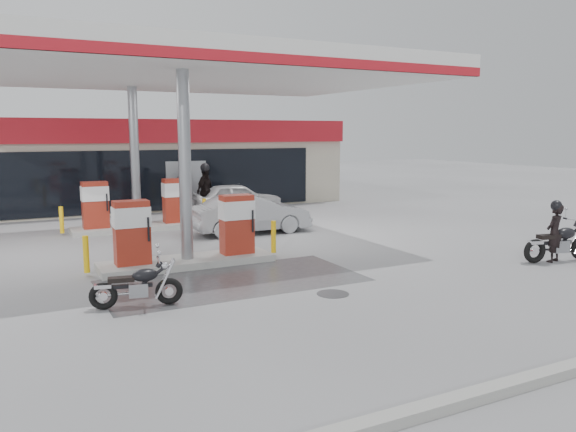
% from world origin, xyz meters
% --- Properties ---
extents(ground, '(90.00, 90.00, 0.00)m').
position_xyz_m(ground, '(0.00, 0.00, 0.00)').
color(ground, gray).
rests_on(ground, ground).
extents(wet_patch, '(6.00, 3.00, 0.00)m').
position_xyz_m(wet_patch, '(0.50, 0.00, 0.00)').
color(wet_patch, '#4C4C4F').
rests_on(wet_patch, ground).
extents(drain_cover, '(0.70, 0.70, 0.01)m').
position_xyz_m(drain_cover, '(2.00, -2.00, 0.00)').
color(drain_cover, '#38383A').
rests_on(drain_cover, ground).
extents(kerb, '(28.00, 0.25, 0.15)m').
position_xyz_m(kerb, '(0.00, -7.00, 0.07)').
color(kerb, gray).
rests_on(kerb, ground).
extents(store_building, '(22.00, 8.22, 4.00)m').
position_xyz_m(store_building, '(0.01, 15.94, 2.01)').
color(store_building, beige).
rests_on(store_building, ground).
extents(canopy, '(16.00, 10.02, 5.51)m').
position_xyz_m(canopy, '(0.00, 5.00, 5.27)').
color(canopy, silver).
rests_on(canopy, ground).
extents(pump_island_near, '(5.14, 1.30, 1.78)m').
position_xyz_m(pump_island_near, '(0.00, 2.00, 0.71)').
color(pump_island_near, '#9E9E99').
rests_on(pump_island_near, ground).
extents(pump_island_far, '(5.14, 1.30, 1.78)m').
position_xyz_m(pump_island_far, '(0.00, 8.00, 0.71)').
color(pump_island_far, '#9E9E99').
rests_on(pump_island_far, ground).
extents(main_motorcycle, '(2.14, 0.90, 1.11)m').
position_xyz_m(main_motorcycle, '(9.05, -2.13, 0.49)').
color(main_motorcycle, black).
rests_on(main_motorcycle, ground).
extents(biker_main, '(0.65, 0.51, 1.57)m').
position_xyz_m(biker_main, '(8.85, -2.10, 0.79)').
color(biker_main, black).
rests_on(biker_main, ground).
extents(parked_motorcycle, '(1.81, 0.75, 0.93)m').
position_xyz_m(parked_motorcycle, '(-1.92, -1.00, 0.41)').
color(parked_motorcycle, black).
rests_on(parked_motorcycle, ground).
extents(sedan_white, '(4.03, 2.02, 1.32)m').
position_xyz_m(sedan_white, '(4.71, 10.20, 0.66)').
color(sedan_white, silver).
rests_on(sedan_white, ground).
extents(attendant, '(0.90, 1.03, 1.80)m').
position_xyz_m(attendant, '(1.96, 9.00, 0.90)').
color(attendant, slate).
rests_on(attendant, ground).
extents(hatchback_silver, '(4.11, 1.59, 1.34)m').
position_xyz_m(hatchback_silver, '(3.37, 5.60, 0.67)').
color(hatchback_silver, '#919398').
rests_on(hatchback_silver, ground).
extents(parked_car_right, '(4.27, 2.40, 1.13)m').
position_xyz_m(parked_car_right, '(5.49, 13.10, 0.56)').
color(parked_car_right, '#17274D').
rests_on(parked_car_right, ground).
extents(biker_walking, '(1.23, 1.18, 2.05)m').
position_xyz_m(biker_walking, '(3.29, 10.20, 1.02)').
color(biker_walking, black).
rests_on(biker_walking, ground).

